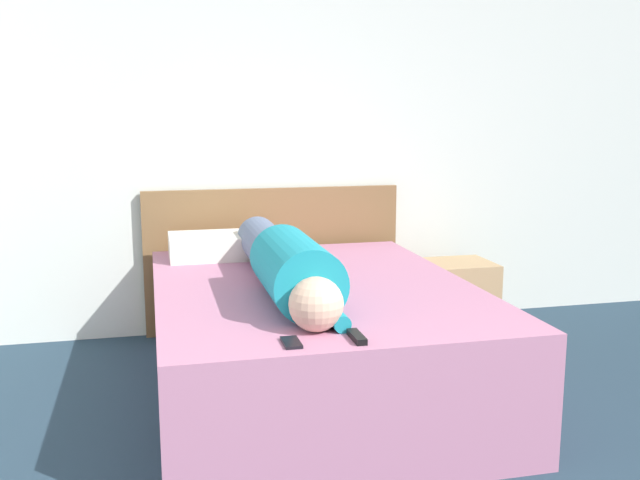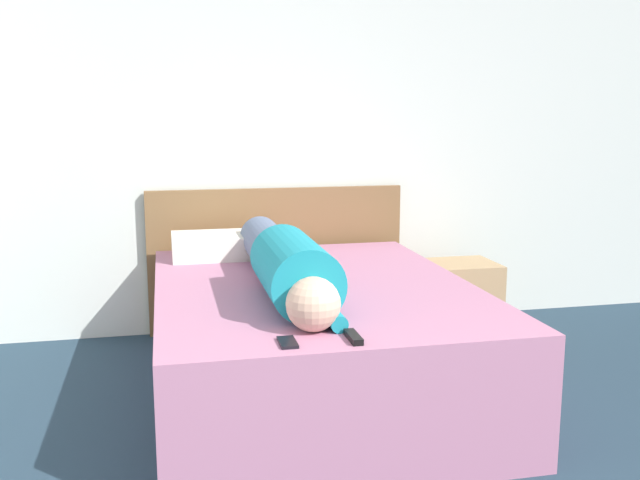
{
  "view_description": "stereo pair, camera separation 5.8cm",
  "coord_description": "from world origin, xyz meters",
  "views": [
    {
      "loc": [
        -0.78,
        -1.31,
        1.43
      ],
      "look_at": [
        -0.01,
        1.93,
        0.83
      ],
      "focal_mm": 40.0,
      "sensor_mm": 36.0,
      "label": 1
    },
    {
      "loc": [
        -0.73,
        -1.32,
        1.43
      ],
      "look_at": [
        -0.01,
        1.93,
        0.83
      ],
      "focal_mm": 40.0,
      "sensor_mm": 36.0,
      "label": 2
    }
  ],
  "objects": [
    {
      "name": "bed",
      "position": [
        -0.01,
        2.08,
        0.29
      ],
      "size": [
        1.55,
        2.07,
        0.58
      ],
      "color": "#B2708E",
      "rests_on": "ground_plane"
    },
    {
      "name": "tv_remote",
      "position": [
        -0.05,
        1.17,
        0.59
      ],
      "size": [
        0.04,
        0.15,
        0.02
      ],
      "color": "black",
      "rests_on": "bed"
    },
    {
      "name": "pillow_near_headboard",
      "position": [
        -0.39,
        2.87,
        0.65
      ],
      "size": [
        0.59,
        0.38,
        0.14
      ],
      "color": "silver",
      "rests_on": "bed"
    },
    {
      "name": "wall_back",
      "position": [
        0.0,
        3.3,
        1.3
      ],
      "size": [
        6.29,
        0.06,
        2.6
      ],
      "color": "silver",
      "rests_on": "ground_plane"
    },
    {
      "name": "nightstand",
      "position": [
        1.11,
        2.82,
        0.24
      ],
      "size": [
        0.45,
        0.39,
        0.48
      ],
      "color": "tan",
      "rests_on": "ground_plane"
    },
    {
      "name": "cell_phone",
      "position": [
        -0.3,
        1.18,
        0.58
      ],
      "size": [
        0.06,
        0.13,
        0.01
      ],
      "color": "black",
      "rests_on": "bed"
    },
    {
      "name": "person_lying",
      "position": [
        -0.17,
        1.95,
        0.72
      ],
      "size": [
        0.31,
        1.66,
        0.31
      ],
      "color": "#DBB293",
      "rests_on": "bed"
    },
    {
      "name": "headboard",
      "position": [
        -0.01,
        3.23,
        0.47
      ],
      "size": [
        1.67,
        0.04,
        0.94
      ],
      "color": "brown",
      "rests_on": "ground_plane"
    }
  ]
}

